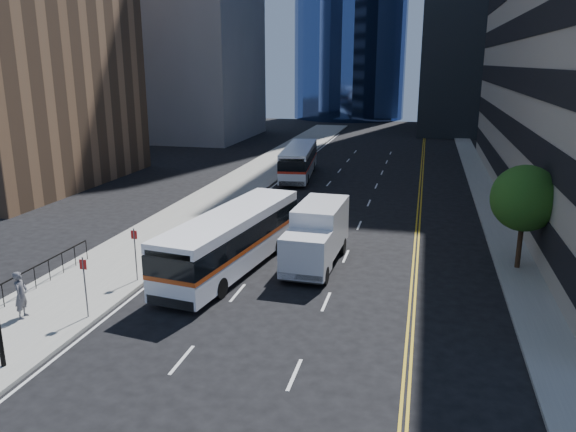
% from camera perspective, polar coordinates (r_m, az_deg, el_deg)
% --- Properties ---
extents(ground, '(160.00, 160.00, 0.00)m').
position_cam_1_polar(ground, '(22.70, 1.74, -10.57)').
color(ground, black).
rests_on(ground, ground).
extents(sidewalk_west, '(5.00, 90.00, 0.15)m').
position_cam_1_polar(sidewalk_west, '(48.33, -4.26, 3.56)').
color(sidewalk_west, gray).
rests_on(sidewalk_west, ground).
extents(sidewalk_east, '(2.00, 90.00, 0.15)m').
position_cam_1_polar(sidewalk_east, '(46.30, 19.38, 2.20)').
color(sidewalk_east, gray).
rests_on(sidewalk_east, ground).
extents(midrise_west, '(18.00, 18.00, 35.00)m').
position_cam_1_polar(midrise_west, '(79.21, -11.02, 20.58)').
color(midrise_west, gray).
rests_on(midrise_west, ground).
extents(street_tree, '(3.20, 3.20, 5.10)m').
position_cam_1_polar(street_tree, '(29.08, 22.92, 1.65)').
color(street_tree, '#332114').
rests_on(street_tree, sidewalk_east).
extents(bus_front, '(3.99, 11.47, 2.90)m').
position_cam_1_polar(bus_front, '(27.58, -5.65, -2.32)').
color(bus_front, white).
rests_on(bus_front, ground).
extents(bus_rear, '(3.46, 10.79, 2.73)m').
position_cam_1_polar(bus_rear, '(50.13, 1.12, 5.67)').
color(bus_rear, white).
rests_on(bus_rear, ground).
extents(box_truck, '(2.39, 6.37, 3.01)m').
position_cam_1_polar(box_truck, '(28.09, 2.94, -1.91)').
color(box_truck, silver).
rests_on(box_truck, ground).
extents(pedestrian, '(0.61, 0.79, 1.92)m').
position_cam_1_polar(pedestrian, '(24.59, -25.49, -7.22)').
color(pedestrian, '#4F4E55').
rests_on(pedestrian, sidewalk_west).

